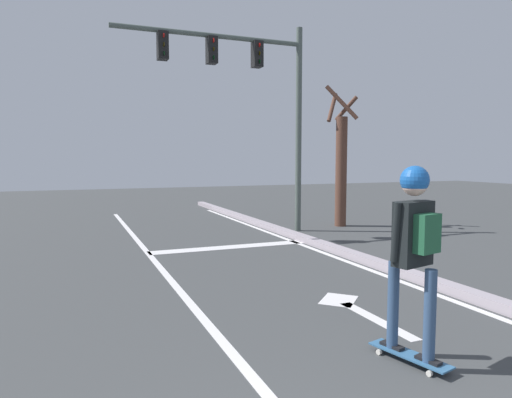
% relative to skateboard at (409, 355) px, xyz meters
% --- Properties ---
extents(lane_line_center, '(0.12, 20.00, 0.01)m').
position_rel_skateboard_xyz_m(lane_line_center, '(-1.51, 3.28, -0.06)').
color(lane_line_center, silver).
rests_on(lane_line_center, ground).
extents(lane_line_curbside, '(0.12, 20.00, 0.01)m').
position_rel_skateboard_xyz_m(lane_line_curbside, '(1.86, 3.28, -0.06)').
color(lane_line_curbside, silver).
rests_on(lane_line_curbside, ground).
extents(stop_bar, '(3.52, 0.40, 0.01)m').
position_rel_skateboard_xyz_m(stop_bar, '(0.25, 6.09, -0.06)').
color(stop_bar, silver).
rests_on(stop_bar, ground).
extents(lane_arrow_stem, '(0.16, 1.40, 0.01)m').
position_rel_skateboard_xyz_m(lane_arrow_stem, '(0.43, 1.08, -0.06)').
color(lane_arrow_stem, silver).
rests_on(lane_arrow_stem, ground).
extents(lane_arrow_head, '(0.71, 0.71, 0.01)m').
position_rel_skateboard_xyz_m(lane_arrow_head, '(0.43, 1.93, -0.06)').
color(lane_arrow_head, silver).
rests_on(lane_arrow_head, ground).
extents(curb_strip, '(0.24, 24.00, 0.14)m').
position_rel_skateboard_xyz_m(curb_strip, '(2.11, 3.28, 0.00)').
color(curb_strip, '#9E939B').
rests_on(curb_strip, ground).
extents(skateboard, '(0.40, 0.86, 0.08)m').
position_rel_skateboard_xyz_m(skateboard, '(0.00, 0.00, 0.00)').
color(skateboard, '#326089').
rests_on(skateboard, ground).
extents(skater, '(0.48, 0.65, 1.80)m').
position_rel_skateboard_xyz_m(skater, '(0.00, -0.01, 1.18)').
color(skater, '#314B6E').
rests_on(skater, skateboard).
extents(traffic_signal_mast, '(4.83, 0.34, 5.34)m').
position_rel_skateboard_xyz_m(traffic_signal_mast, '(1.31, 7.59, 3.79)').
color(traffic_signal_mast, '#4F5B54').
rests_on(traffic_signal_mast, ground).
extents(roadside_tree, '(1.07, 1.05, 3.98)m').
position_rel_skateboard_xyz_m(roadside_tree, '(4.26, 7.93, 1.69)').
color(roadside_tree, brown).
rests_on(roadside_tree, ground).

